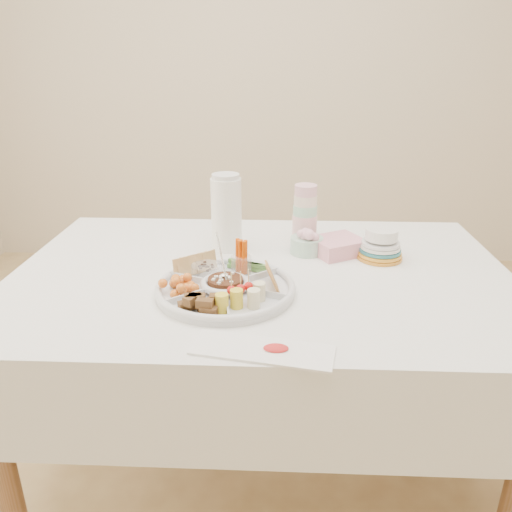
{
  "coord_description": "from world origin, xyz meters",
  "views": [
    {
      "loc": [
        0.05,
        -1.4,
        1.37
      ],
      "look_at": [
        -0.01,
        -0.06,
        0.83
      ],
      "focal_mm": 35.0,
      "sensor_mm": 36.0,
      "label": 1
    }
  ],
  "objects_px": {
    "dining_table": "(261,374)",
    "plate_stack": "(380,245)",
    "party_tray": "(225,286)",
    "thermos": "(226,212)"
  },
  "relations": [
    {
      "from": "dining_table",
      "to": "thermos",
      "type": "bearing_deg",
      "value": 123.9
    },
    {
      "from": "dining_table",
      "to": "thermos",
      "type": "height_order",
      "value": "thermos"
    },
    {
      "from": "party_tray",
      "to": "thermos",
      "type": "relative_size",
      "value": 1.44
    },
    {
      "from": "dining_table",
      "to": "plate_stack",
      "type": "height_order",
      "value": "plate_stack"
    },
    {
      "from": "dining_table",
      "to": "plate_stack",
      "type": "relative_size",
      "value": 10.45
    },
    {
      "from": "party_tray",
      "to": "plate_stack",
      "type": "xyz_separation_m",
      "value": [
        0.47,
        0.28,
        0.02
      ]
    },
    {
      "from": "party_tray",
      "to": "plate_stack",
      "type": "bearing_deg",
      "value": 30.41
    },
    {
      "from": "thermos",
      "to": "plate_stack",
      "type": "distance_m",
      "value": 0.51
    },
    {
      "from": "dining_table",
      "to": "thermos",
      "type": "relative_size",
      "value": 5.78
    },
    {
      "from": "party_tray",
      "to": "thermos",
      "type": "xyz_separation_m",
      "value": [
        -0.03,
        0.35,
        0.11
      ]
    }
  ]
}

